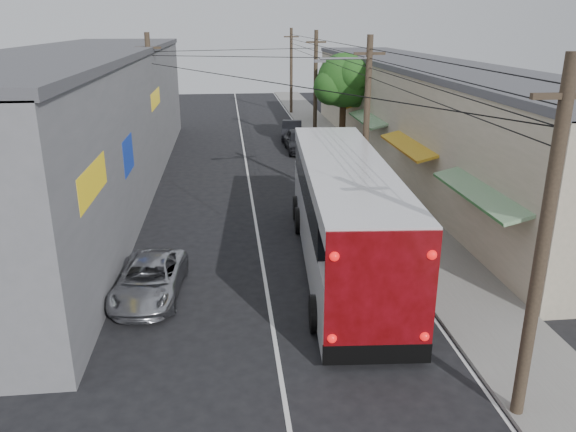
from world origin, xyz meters
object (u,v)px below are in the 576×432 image
pedestrian_near (357,178)px  pedestrian_far (390,191)px  parked_car_mid (299,140)px  jeepney (150,279)px  parked_suv (337,175)px  parked_car_far (292,130)px  coach_bus (343,212)px

pedestrian_near → pedestrian_far: 2.48m
parked_car_mid → pedestrian_near: size_ratio=2.69×
jeepney → pedestrian_far: bearing=42.6°
pedestrian_near → pedestrian_far: size_ratio=1.14×
parked_car_mid → parked_suv: bearing=-85.3°
parked_suv → parked_car_far: (-0.80, 13.76, -0.09)m
jeepney → parked_car_mid: (7.60, 21.10, 0.16)m
parked_car_far → pedestrian_near: size_ratio=2.51×
jeepney → parked_car_far: (7.60, 25.40, 0.08)m
parked_suv → parked_car_far: parked_suv is taller
parked_suv → parked_car_mid: 9.49m
jeepney → pedestrian_near: bearing=52.6°
parked_suv → pedestrian_far: size_ratio=3.69×
parked_suv → pedestrian_near: bearing=-49.8°
jeepney → pedestrian_near: 13.89m
parked_car_mid → pedestrian_near: pedestrian_near is taller
coach_bus → parked_car_mid: bearing=91.4°
parked_suv → pedestrian_near: (0.80, -1.24, 0.17)m
pedestrian_near → parked_car_far: bearing=-100.5°
jeepney → parked_suv: bearing=58.3°
jeepney → coach_bus: bearing=20.3°
pedestrian_far → parked_suv: bearing=-60.5°
parked_car_far → parked_car_mid: bearing=-82.1°
coach_bus → pedestrian_near: 8.86m
parked_suv → pedestrian_far: bearing=-53.7°
pedestrian_near → pedestrian_far: bearing=100.0°
coach_bus → pedestrian_near: coach_bus is taller
jeepney → pedestrian_far: pedestrian_far is taller
pedestrian_far → pedestrian_near: bearing=-62.8°
parked_car_far → pedestrian_far: (2.71, -17.22, 0.16)m
parked_suv → pedestrian_near: pedestrian_near is taller
pedestrian_far → parked_car_far: bearing=-80.5°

